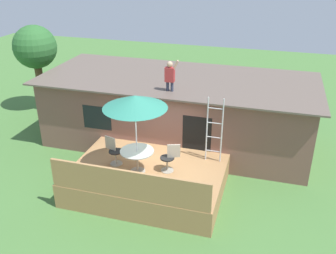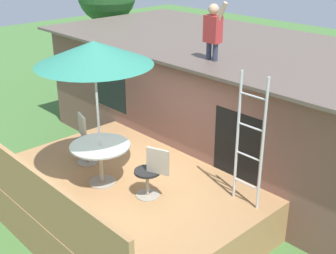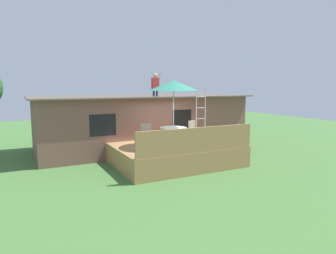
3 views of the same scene
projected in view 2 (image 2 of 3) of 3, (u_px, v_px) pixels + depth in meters
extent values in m
plane|color=#477538|center=(126.00, 219.00, 8.30)|extent=(40.00, 40.00, 0.00)
cube|color=brown|center=(250.00, 107.00, 10.05)|extent=(10.00, 4.00, 2.60)
cube|color=#66564C|center=(254.00, 48.00, 9.53)|extent=(10.50, 4.50, 0.06)
cube|color=black|center=(111.00, 90.00, 10.37)|extent=(1.10, 0.03, 0.90)
cube|color=black|center=(235.00, 164.00, 8.09)|extent=(1.00, 0.03, 2.00)
cube|color=#A87A4C|center=(125.00, 201.00, 8.14)|extent=(4.78, 3.46, 0.80)
cube|color=#A87A4C|center=(35.00, 195.00, 6.75)|extent=(4.68, 0.08, 0.90)
cylinder|color=#A59E8C|center=(102.00, 182.00, 7.95)|extent=(0.48, 0.48, 0.03)
cylinder|color=#A59E8C|center=(101.00, 164.00, 7.81)|extent=(0.07, 0.07, 0.71)
cylinder|color=#999E93|center=(100.00, 146.00, 7.67)|extent=(1.04, 1.04, 0.03)
cylinder|color=silver|center=(98.00, 120.00, 7.49)|extent=(0.04, 0.04, 2.40)
cone|color=#338C72|center=(94.00, 53.00, 7.03)|extent=(1.90, 1.90, 0.38)
cylinder|color=silver|center=(238.00, 137.00, 7.11)|extent=(0.04, 0.04, 2.20)
cylinder|color=silver|center=(262.00, 147.00, 6.79)|extent=(0.04, 0.04, 2.20)
cylinder|color=silver|center=(246.00, 184.00, 7.24)|extent=(0.48, 0.03, 0.03)
cylinder|color=silver|center=(249.00, 156.00, 7.04)|extent=(0.48, 0.03, 0.03)
cylinder|color=silver|center=(251.00, 127.00, 6.85)|extent=(0.48, 0.03, 0.03)
cylinder|color=silver|center=(253.00, 96.00, 6.65)|extent=(0.48, 0.03, 0.03)
cylinder|color=#33384C|center=(209.00, 51.00, 8.50)|extent=(0.10, 0.10, 0.34)
cylinder|color=#33384C|center=(215.00, 52.00, 8.39)|extent=(0.10, 0.10, 0.34)
cube|color=#B73333|center=(213.00, 29.00, 8.28)|extent=(0.32, 0.20, 0.50)
sphere|color=tan|center=(214.00, 9.00, 8.14)|extent=(0.20, 0.20, 0.20)
cylinder|color=tan|center=(221.00, 14.00, 8.04)|extent=(0.26, 0.08, 0.44)
cylinder|color=#A59E8C|center=(88.00, 162.00, 8.67)|extent=(0.40, 0.40, 0.02)
cylinder|color=#A59E8C|center=(87.00, 152.00, 8.58)|extent=(0.06, 0.06, 0.44)
cylinder|color=black|center=(86.00, 141.00, 8.49)|extent=(0.44, 0.44, 0.04)
cube|color=#A59E8C|center=(82.00, 126.00, 8.56)|extent=(0.39, 0.15, 0.44)
cylinder|color=#A59E8C|center=(148.00, 195.00, 7.57)|extent=(0.40, 0.40, 0.02)
cylinder|color=#A59E8C|center=(147.00, 184.00, 7.48)|extent=(0.06, 0.06, 0.44)
cylinder|color=black|center=(147.00, 172.00, 7.39)|extent=(0.44, 0.44, 0.04)
cube|color=#A59E8C|center=(158.00, 161.00, 7.21)|extent=(0.39, 0.17, 0.44)
cylinder|color=brown|center=(109.00, 45.00, 15.55)|extent=(0.34, 0.34, 2.69)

